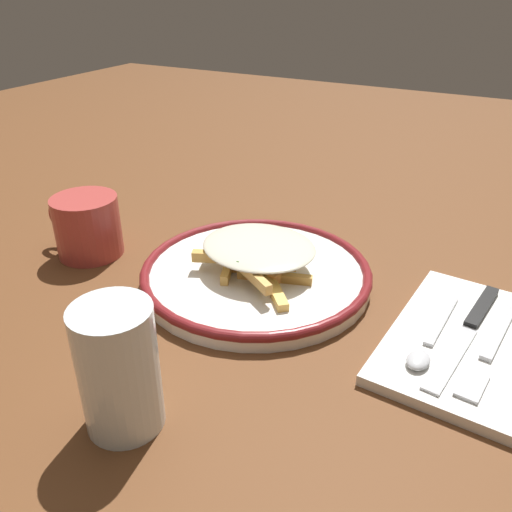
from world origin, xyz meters
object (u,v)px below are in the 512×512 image
fries_heap (258,252)px  fork (490,349)px  coffee_mug (87,226)px  napkin (463,341)px  spoon (428,343)px  knife (471,325)px  water_glass (119,369)px  plate (256,273)px

fries_heap → fork: 0.28m
fries_heap → coffee_mug: size_ratio=1.48×
napkin → spoon: (0.03, 0.03, 0.01)m
spoon → knife: bearing=-121.7°
fork → coffee_mug: coffee_mug is taller
fork → water_glass: (0.27, 0.24, 0.05)m
spoon → fork: bearing=-158.3°
fries_heap → napkin: (-0.25, 0.01, -0.03)m
plate → spoon: (-0.22, 0.04, 0.00)m
knife → water_glass: water_glass is taller
fries_heap → spoon: bearing=167.5°
fries_heap → fork: fries_heap is taller
coffee_mug → plate: bearing=-170.3°
fries_heap → knife: fries_heap is taller
spoon → coffee_mug: 0.47m
plate → fries_heap: fries_heap is taller
plate → water_glass: size_ratio=2.44×
knife → water_glass: size_ratio=1.77×
plate → coffee_mug: size_ratio=2.51×
fork → napkin: bearing=-24.6°
knife → napkin: bearing=82.2°
water_glass → coffee_mug: 0.34m
napkin → water_glass: 0.35m
coffee_mug → water_glass: bearing=138.8°
fries_heap → knife: 0.26m
fork → water_glass: bearing=41.6°
fries_heap → coffee_mug: (0.24, 0.05, 0.00)m
plate → fork: bearing=175.5°
spoon → coffee_mug: (0.46, -0.00, 0.03)m
plate → napkin: bearing=177.8°
knife → coffee_mug: coffee_mug is taller
spoon → water_glass: water_glass is taller
fork → coffee_mug: (0.52, 0.02, 0.03)m
fries_heap → napkin: fries_heap is taller
fork → knife: (0.02, -0.03, 0.00)m
coffee_mug → fork: bearing=-177.9°
spoon → plate: bearing=-11.3°
fries_heap → water_glass: bearing=92.4°
plate → spoon: 0.23m
water_glass → plate: bearing=-87.5°
spoon → water_glass: bearing=45.6°
spoon → coffee_mug: bearing=-0.4°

